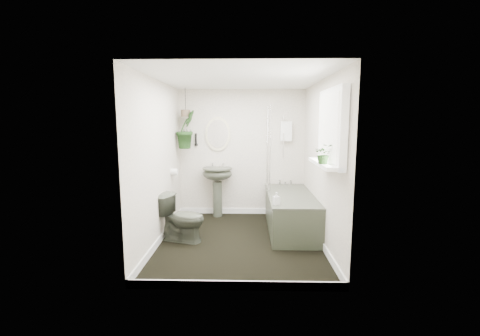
{
  "coord_description": "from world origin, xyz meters",
  "views": [
    {
      "loc": [
        0.11,
        -4.48,
        1.72
      ],
      "look_at": [
        0.0,
        0.15,
        1.05
      ],
      "focal_mm": 24.0,
      "sensor_mm": 36.0,
      "label": 1
    }
  ],
  "objects": [
    {
      "name": "skirting",
      "position": [
        0.0,
        0.0,
        0.05
      ],
      "size": [
        2.3,
        2.8,
        0.1
      ],
      "primitive_type": "cube",
      "color": "white",
      "rests_on": "floor"
    },
    {
      "name": "ceiling",
      "position": [
        0.0,
        0.0,
        2.31
      ],
      "size": [
        2.3,
        2.8,
        0.02
      ],
      "primitive_type": "cube",
      "color": "white",
      "rests_on": "ground"
    },
    {
      "name": "wall_back",
      "position": [
        0.0,
        1.41,
        1.15
      ],
      "size": [
        2.3,
        0.02,
        2.3
      ],
      "primitive_type": "cube",
      "color": "silver",
      "rests_on": "ground"
    },
    {
      "name": "window_blinds",
      "position": [
        1.04,
        -0.7,
        1.65
      ],
      "size": [
        0.01,
        0.86,
        0.76
      ],
      "primitive_type": "cube",
      "color": "white",
      "rests_on": "wall_right"
    },
    {
      "name": "oval_mirror",
      "position": [
        -0.44,
        1.37,
        1.5
      ],
      "size": [
        0.46,
        0.03,
        0.62
      ],
      "primitive_type": "ellipsoid",
      "color": "beige",
      "rests_on": "wall_back"
    },
    {
      "name": "hanging_plant",
      "position": [
        -0.97,
        1.14,
        1.59
      ],
      "size": [
        0.46,
        0.48,
        0.68
      ],
      "primitive_type": "imported",
      "rotation": [
        0.0,
        0.0,
        0.95
      ],
      "color": "black",
      "rests_on": "ceiling"
    },
    {
      "name": "hanging_pot",
      "position": [
        -0.97,
        1.14,
        1.87
      ],
      "size": [
        0.16,
        0.16,
        0.12
      ],
      "primitive_type": "cylinder",
      "color": "brown",
      "rests_on": "ceiling"
    },
    {
      "name": "wall_sconce",
      "position": [
        -0.84,
        1.36,
        1.4
      ],
      "size": [
        0.04,
        0.04,
        0.22
      ],
      "primitive_type": "cylinder",
      "color": "black",
      "rests_on": "wall_back"
    },
    {
      "name": "wall_right",
      "position": [
        1.16,
        0.0,
        1.15
      ],
      "size": [
        0.02,
        2.8,
        2.3
      ],
      "primitive_type": "cube",
      "color": "silver",
      "rests_on": "ground"
    },
    {
      "name": "soap_bottle",
      "position": [
        0.51,
        -0.16,
        0.67
      ],
      "size": [
        0.1,
        0.1,
        0.18
      ],
      "primitive_type": "imported",
      "rotation": [
        0.0,
        0.0,
        0.34
      ],
      "color": "black",
      "rests_on": "bathtub"
    },
    {
      "name": "bath_screen",
      "position": [
        0.47,
        0.99,
        1.28
      ],
      "size": [
        0.04,
        0.72,
        1.4
      ],
      "primitive_type": null,
      "color": "silver",
      "rests_on": "bathtub"
    },
    {
      "name": "toilet_roll_holder",
      "position": [
        -1.1,
        0.7,
        0.9
      ],
      "size": [
        0.11,
        0.11,
        0.11
      ],
      "primitive_type": "cylinder",
      "rotation": [
        0.0,
        1.57,
        0.0
      ],
      "color": "white",
      "rests_on": "wall_left"
    },
    {
      "name": "floor",
      "position": [
        0.0,
        0.0,
        -0.01
      ],
      "size": [
        2.3,
        2.8,
        0.02
      ],
      "primitive_type": "cube",
      "color": "black",
      "rests_on": "ground"
    },
    {
      "name": "toilet",
      "position": [
        -0.84,
        -0.01,
        0.34
      ],
      "size": [
        0.75,
        0.56,
        0.69
      ],
      "primitive_type": "imported",
      "rotation": [
        0.0,
        0.0,
        1.29
      ],
      "color": "#393E32",
      "rests_on": "floor"
    },
    {
      "name": "bathtub",
      "position": [
        0.8,
        0.5,
        0.29
      ],
      "size": [
        0.72,
        1.72,
        0.58
      ],
      "primitive_type": null,
      "color": "#393E32",
      "rests_on": "floor"
    },
    {
      "name": "wall_front",
      "position": [
        0.0,
        -1.41,
        1.15
      ],
      "size": [
        2.3,
        0.02,
        2.3
      ],
      "primitive_type": "cube",
      "color": "silver",
      "rests_on": "ground"
    },
    {
      "name": "sill_plant",
      "position": [
        0.97,
        -0.87,
        1.36
      ],
      "size": [
        0.22,
        0.2,
        0.23
      ],
      "primitive_type": "imported",
      "rotation": [
        0.0,
        0.0,
        -0.11
      ],
      "color": "black",
      "rests_on": "window_sill"
    },
    {
      "name": "pedestal_sink",
      "position": [
        -0.44,
        1.21,
        0.45
      ],
      "size": [
        0.58,
        0.5,
        0.91
      ],
      "primitive_type": null,
      "rotation": [
        0.0,
        0.0,
        -0.1
      ],
      "color": "#393E32",
      "rests_on": "floor"
    },
    {
      "name": "shower_box",
      "position": [
        0.8,
        1.34,
        1.55
      ],
      "size": [
        0.2,
        0.1,
        0.35
      ],
      "primitive_type": "cube",
      "color": "white",
      "rests_on": "wall_back"
    },
    {
      "name": "window_sill",
      "position": [
        1.02,
        -0.7,
        1.23
      ],
      "size": [
        0.18,
        1.0,
        0.04
      ],
      "primitive_type": "cube",
      "color": "white",
      "rests_on": "wall_right"
    },
    {
      "name": "wall_left",
      "position": [
        -1.16,
        0.0,
        1.15
      ],
      "size": [
        0.02,
        2.8,
        2.3
      ],
      "primitive_type": "cube",
      "color": "silver",
      "rests_on": "ground"
    },
    {
      "name": "window_recess",
      "position": [
        1.09,
        -0.7,
        1.65
      ],
      "size": [
        0.08,
        1.0,
        0.9
      ],
      "primitive_type": "cube",
      "color": "white",
      "rests_on": "wall_right"
    }
  ]
}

